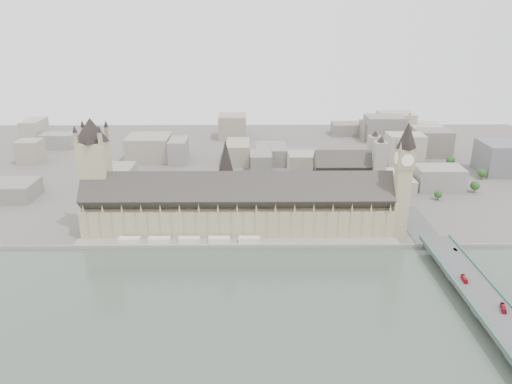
{
  "coord_description": "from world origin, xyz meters",
  "views": [
    {
      "loc": [
        12.33,
        -383.5,
        184.37
      ],
      "look_at": [
        15.95,
        23.83,
        34.85
      ],
      "focal_mm": 35.0,
      "sensor_mm": 36.0,
      "label": 1
    }
  ],
  "objects_px": {
    "palace_of_westminster": "(238,207)",
    "westminster_bridge": "(471,288)",
    "red_bus_north": "(464,279)",
    "red_bus_south": "(503,308)",
    "elizabeth_tower": "(404,172)",
    "westminster_abbey": "(349,177)",
    "victoria_tower": "(95,169)",
    "car_silver": "(455,249)"
  },
  "relations": [
    {
      "from": "palace_of_westminster",
      "to": "westminster_bridge",
      "type": "distance_m",
      "value": 195.05
    },
    {
      "from": "elizabeth_tower",
      "to": "car_silver",
      "type": "distance_m",
      "value": 74.26
    },
    {
      "from": "palace_of_westminster",
      "to": "red_bus_north",
      "type": "height_order",
      "value": "palace_of_westminster"
    },
    {
      "from": "elizabeth_tower",
      "to": "red_bus_south",
      "type": "bearing_deg",
      "value": -77.38
    },
    {
      "from": "palace_of_westminster",
      "to": "car_silver",
      "type": "relative_size",
      "value": 69.6
    },
    {
      "from": "westminster_bridge",
      "to": "westminster_abbey",
      "type": "xyz_separation_m",
      "value": [
        -51.08,
        182.5,
        19.96
      ]
    },
    {
      "from": "victoria_tower",
      "to": "westminster_bridge",
      "type": "bearing_deg",
      "value": -21.78
    },
    {
      "from": "red_bus_north",
      "to": "victoria_tower",
      "type": "bearing_deg",
      "value": 165.05
    },
    {
      "from": "elizabeth_tower",
      "to": "westminster_abbey",
      "type": "distance_m",
      "value": 96.91
    },
    {
      "from": "elizabeth_tower",
      "to": "victoria_tower",
      "type": "bearing_deg",
      "value": 176.04
    },
    {
      "from": "victoria_tower",
      "to": "red_bus_north",
      "type": "height_order",
      "value": "victoria_tower"
    },
    {
      "from": "elizabeth_tower",
      "to": "car_silver",
      "type": "height_order",
      "value": "elizabeth_tower"
    },
    {
      "from": "palace_of_westminster",
      "to": "elizabeth_tower",
      "type": "bearing_deg",
      "value": -4.85
    },
    {
      "from": "victoria_tower",
      "to": "westminster_bridge",
      "type": "relative_size",
      "value": 0.31
    },
    {
      "from": "red_bus_north",
      "to": "red_bus_south",
      "type": "xyz_separation_m",
      "value": [
        9.77,
        -35.5,
        0.01
      ]
    },
    {
      "from": "red_bus_north",
      "to": "car_silver",
      "type": "distance_m",
      "value": 47.3
    },
    {
      "from": "westminster_abbey",
      "to": "car_silver",
      "type": "distance_m",
      "value": 147.87
    },
    {
      "from": "westminster_bridge",
      "to": "elizabeth_tower",
      "type": "bearing_deg",
      "value": 104.11
    },
    {
      "from": "palace_of_westminster",
      "to": "red_bus_south",
      "type": "bearing_deg",
      "value": -40.24
    },
    {
      "from": "elizabeth_tower",
      "to": "westminster_abbey",
      "type": "height_order",
      "value": "elizabeth_tower"
    },
    {
      "from": "palace_of_westminster",
      "to": "red_bus_south",
      "type": "distance_m",
      "value": 219.11
    },
    {
      "from": "elizabeth_tower",
      "to": "car_silver",
      "type": "xyz_separation_m",
      "value": [
        30.83,
        -48.32,
        -47.21
      ]
    },
    {
      "from": "red_bus_north",
      "to": "westminster_bridge",
      "type": "bearing_deg",
      "value": -8.75
    },
    {
      "from": "palace_of_westminster",
      "to": "elizabeth_tower",
      "type": "xyz_separation_m",
      "value": [
        138.0,
        -11.7,
        35.38
      ]
    },
    {
      "from": "car_silver",
      "to": "westminster_abbey",
      "type": "bearing_deg",
      "value": 95.15
    },
    {
      "from": "westminster_abbey",
      "to": "westminster_bridge",
      "type": "bearing_deg",
      "value": -74.36
    },
    {
      "from": "red_bus_south",
      "to": "westminster_bridge",
      "type": "bearing_deg",
      "value": 115.95
    },
    {
      "from": "westminster_bridge",
      "to": "car_silver",
      "type": "distance_m",
      "value": 48.02
    },
    {
      "from": "elizabeth_tower",
      "to": "red_bus_south",
      "type": "relative_size",
      "value": 10.54
    },
    {
      "from": "car_silver",
      "to": "westminster_bridge",
      "type": "bearing_deg",
      "value": -116.26
    },
    {
      "from": "elizabeth_tower",
      "to": "red_bus_north",
      "type": "relative_size",
      "value": 10.65
    },
    {
      "from": "victoria_tower",
      "to": "westminster_bridge",
      "type": "xyz_separation_m",
      "value": [
        284.0,
        -113.5,
        -50.08
      ]
    },
    {
      "from": "red_bus_north",
      "to": "red_bus_south",
      "type": "distance_m",
      "value": 36.82
    },
    {
      "from": "westminster_abbey",
      "to": "red_bus_north",
      "type": "relative_size",
      "value": 6.73
    },
    {
      "from": "palace_of_westminster",
      "to": "victoria_tower",
      "type": "xyz_separation_m",
      "value": [
        -122.0,
        6.3,
        32.5
      ]
    },
    {
      "from": "victoria_tower",
      "to": "car_silver",
      "type": "distance_m",
      "value": 301.58
    },
    {
      "from": "car_silver",
      "to": "elizabeth_tower",
      "type": "bearing_deg",
      "value": 104.53
    },
    {
      "from": "car_silver",
      "to": "victoria_tower",
      "type": "bearing_deg",
      "value": 149.14
    },
    {
      "from": "red_bus_south",
      "to": "victoria_tower",
      "type": "bearing_deg",
      "value": 170.51
    },
    {
      "from": "elizabeth_tower",
      "to": "car_silver",
      "type": "bearing_deg",
      "value": -57.46
    },
    {
      "from": "westminster_bridge",
      "to": "westminster_abbey",
      "type": "height_order",
      "value": "westminster_abbey"
    },
    {
      "from": "westminster_abbey",
      "to": "palace_of_westminster",
      "type": "bearing_deg",
      "value": -145.83
    }
  ]
}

